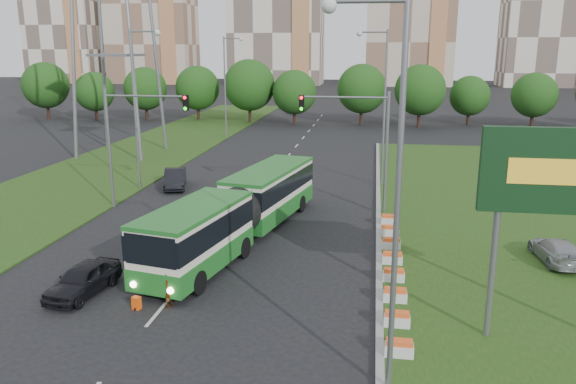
% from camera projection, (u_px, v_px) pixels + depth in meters
% --- Properties ---
extents(ground, '(360.00, 360.00, 0.00)m').
position_uv_depth(ground, '(258.00, 265.00, 28.30)').
color(ground, black).
rests_on(ground, ground).
extents(grass_median, '(14.00, 60.00, 0.15)m').
position_uv_depth(grass_median, '(494.00, 227.00, 34.04)').
color(grass_median, '#204012').
rests_on(grass_median, ground).
extents(median_kerb, '(0.30, 60.00, 0.18)m').
position_uv_depth(median_kerb, '(378.00, 222.00, 35.06)').
color(median_kerb, gray).
rests_on(median_kerb, ground).
extents(left_verge, '(12.00, 110.00, 0.10)m').
position_uv_depth(left_verge, '(130.00, 160.00, 54.88)').
color(left_verge, '#204012').
rests_on(left_verge, ground).
extents(lane_markings, '(0.20, 100.00, 0.01)m').
position_uv_depth(lane_markings, '(271.00, 177.00, 47.90)').
color(lane_markings, beige).
rests_on(lane_markings, ground).
extents(flower_planters, '(1.10, 15.90, 0.60)m').
position_uv_depth(flower_planters, '(393.00, 266.00, 26.92)').
color(flower_planters, silver).
rests_on(flower_planters, grass_median).
extents(billboard, '(6.00, 0.37, 8.00)m').
position_uv_depth(billboard, '(570.00, 181.00, 19.23)').
color(billboard, gray).
rests_on(billboard, ground).
extents(traffic_mast_median, '(5.76, 0.32, 8.00)m').
position_uv_depth(traffic_mast_median, '(362.00, 133.00, 35.86)').
color(traffic_mast_median, gray).
rests_on(traffic_mast_median, ground).
extents(traffic_mast_left, '(5.76, 0.32, 8.00)m').
position_uv_depth(traffic_mast_left, '(131.00, 130.00, 37.13)').
color(traffic_mast_left, gray).
rests_on(traffic_mast_left, ground).
extents(street_lamps, '(36.00, 60.00, 12.00)m').
position_uv_depth(street_lamps, '(243.00, 121.00, 36.84)').
color(street_lamps, gray).
rests_on(street_lamps, ground).
extents(tree_line, '(120.00, 8.00, 9.00)m').
position_uv_depth(tree_line, '(407.00, 94.00, 78.40)').
color(tree_line, '#194312').
rests_on(tree_line, ground).
extents(apartment_tower_west, '(26.00, 15.00, 48.00)m').
position_uv_depth(apartment_tower_west, '(151.00, 5.00, 175.61)').
color(apartment_tower_west, beige).
rests_on(apartment_tower_west, ground).
extents(apartment_tower_east, '(27.00, 15.00, 47.00)m').
position_uv_depth(apartment_tower_east, '(556.00, 2.00, 158.09)').
color(apartment_tower_east, silver).
rests_on(apartment_tower_east, ground).
extents(midrise_west, '(22.00, 14.00, 36.00)m').
position_uv_depth(midrise_west, '(64.00, 26.00, 181.50)').
color(midrise_west, silver).
rests_on(midrise_west, ground).
extents(articulated_bus, '(2.76, 17.73, 2.92)m').
position_uv_depth(articulated_bus, '(238.00, 210.00, 31.50)').
color(articulated_bus, silver).
rests_on(articulated_bus, ground).
extents(car_left_near, '(2.23, 4.29, 1.40)m').
position_uv_depth(car_left_near, '(83.00, 279.00, 24.76)').
color(car_left_near, black).
rests_on(car_left_near, ground).
extents(car_left_far, '(2.82, 4.78, 1.49)m').
position_uv_depth(car_left_far, '(175.00, 179.00, 43.83)').
color(car_left_far, black).
rests_on(car_left_far, ground).
extents(car_median, '(2.06, 4.27, 1.20)m').
position_uv_depth(car_median, '(556.00, 250.00, 28.16)').
color(car_median, '#989CA1').
rests_on(car_median, grass_median).
extents(pedestrian, '(0.47, 0.63, 1.58)m').
position_uv_depth(pedestrian, '(170.00, 289.00, 23.52)').
color(pedestrian, gray).
rests_on(pedestrian, ground).
extents(shopping_trolley, '(0.32, 0.34, 0.55)m').
position_uv_depth(shopping_trolley, '(137.00, 303.00, 23.39)').
color(shopping_trolley, '#F24E0C').
rests_on(shopping_trolley, ground).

